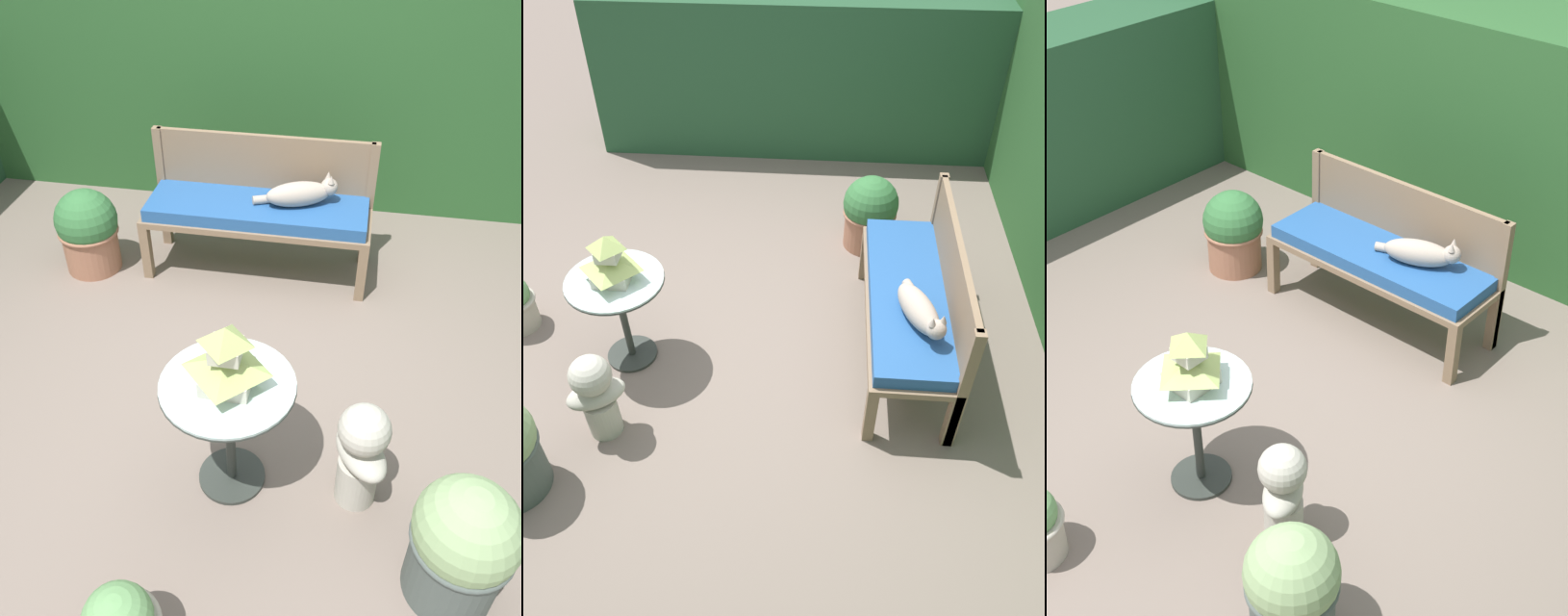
% 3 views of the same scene
% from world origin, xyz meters
% --- Properties ---
extents(ground, '(30.00, 30.00, 0.00)m').
position_xyz_m(ground, '(0.00, 0.00, 0.00)').
color(ground, '#75665B').
extents(foliage_hedge_back, '(6.40, 1.07, 1.63)m').
position_xyz_m(foliage_hedge_back, '(0.00, 2.51, 0.82)').
color(foliage_hedge_back, '#285628').
rests_on(foliage_hedge_back, ground).
extents(garden_bench, '(1.46, 0.49, 0.51)m').
position_xyz_m(garden_bench, '(-0.11, 1.04, 0.43)').
color(garden_bench, '#7F664C').
rests_on(garden_bench, ground).
extents(bench_backrest, '(1.46, 0.06, 0.86)m').
position_xyz_m(bench_backrest, '(-0.11, 1.27, 0.62)').
color(bench_backrest, '#7F664C').
rests_on(bench_backrest, ground).
extents(cat, '(0.53, 0.29, 0.20)m').
position_xyz_m(cat, '(0.16, 1.07, 0.59)').
color(cat, '#A89989').
rests_on(cat, garden_bench).
extents(patio_table, '(0.57, 0.57, 0.63)m').
position_xyz_m(patio_table, '(0.08, -0.65, 0.49)').
color(patio_table, '#2D332D').
rests_on(patio_table, ground).
extents(pagoda_birdhouse, '(0.27, 0.27, 0.30)m').
position_xyz_m(pagoda_birdhouse, '(0.08, -0.65, 0.76)').
color(pagoda_birdhouse, beige).
rests_on(pagoda_birdhouse, patio_table).
extents(garden_bust, '(0.31, 0.36, 0.57)m').
position_xyz_m(garden_bust, '(0.65, -0.65, 0.31)').
color(garden_bust, '#B7B2A3').
rests_on(garden_bust, ground).
extents(potted_plant_path_edge, '(0.41, 0.41, 0.57)m').
position_xyz_m(potted_plant_path_edge, '(-1.22, 0.86, 0.29)').
color(potted_plant_path_edge, '#9E664C').
rests_on(potted_plant_path_edge, ground).
extents(potted_plant_table_far, '(0.40, 0.40, 0.62)m').
position_xyz_m(potted_plant_table_far, '(1.04, -1.01, 0.32)').
color(potted_plant_table_far, '#4C5651').
rests_on(potted_plant_table_far, ground).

